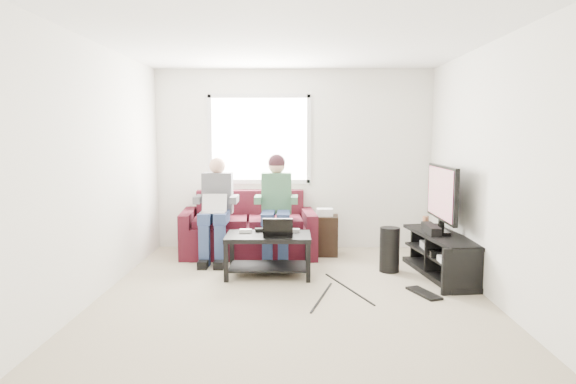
{
  "coord_description": "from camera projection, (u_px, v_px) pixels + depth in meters",
  "views": [
    {
      "loc": [
        0.03,
        -5.23,
        1.68
      ],
      "look_at": [
        -0.06,
        0.6,
        1.01
      ],
      "focal_mm": 32.0,
      "sensor_mm": 36.0,
      "label": 1
    }
  ],
  "objects": [
    {
      "name": "floor",
      "position": [
        293.0,
        294.0,
        5.39
      ],
      "size": [
        4.5,
        4.5,
        0.0
      ],
      "primitive_type": "plane",
      "color": "#B7AE8E",
      "rests_on": "ground"
    },
    {
      "name": "console_grey",
      "position": [
        436.0,
        245.0,
        6.36
      ],
      "size": [
        0.34,
        0.26,
        0.08
      ],
      "primitive_type": "cube",
      "color": "gray",
      "rests_on": "tv_stand"
    },
    {
      "name": "console_white",
      "position": [
        453.0,
        260.0,
        5.66
      ],
      "size": [
        0.3,
        0.22,
        0.06
      ],
      "primitive_type": "cube",
      "color": "silver",
      "rests_on": "tv_stand"
    },
    {
      "name": "tv",
      "position": [
        442.0,
        195.0,
        6.08
      ],
      "size": [
        0.12,
        1.1,
        0.81
      ],
      "color": "black",
      "rests_on": "tv_stand"
    },
    {
      "name": "controller_c",
      "position": [
        294.0,
        230.0,
        6.18
      ],
      "size": [
        0.14,
        0.1,
        0.04
      ],
      "primitive_type": "cube",
      "rotation": [
        0.0,
        0.0,
        -0.05
      ],
      "color": "gray",
      "rests_on": "coffee_table"
    },
    {
      "name": "person_right",
      "position": [
        276.0,
        200.0,
        6.8
      ],
      "size": [
        0.4,
        0.71,
        1.4
      ],
      "color": "navy",
      "rests_on": "sofa"
    },
    {
      "name": "console_black",
      "position": [
        444.0,
        252.0,
        6.01
      ],
      "size": [
        0.38,
        0.3,
        0.07
      ],
      "primitive_type": "cube",
      "color": "black",
      "rests_on": "tv_stand"
    },
    {
      "name": "drink_cup",
      "position": [
        426.0,
        221.0,
        6.66
      ],
      "size": [
        0.08,
        0.08,
        0.12
      ],
      "primitive_type": "cylinder",
      "color": "#AB6B4A",
      "rests_on": "tv_stand"
    },
    {
      "name": "person_left",
      "position": [
        216.0,
        204.0,
        6.8
      ],
      "size": [
        0.4,
        0.7,
        1.36
      ],
      "color": "navy",
      "rests_on": "sofa"
    },
    {
      "name": "wall_back",
      "position": [
        294.0,
        160.0,
        7.48
      ],
      "size": [
        4.5,
        0.0,
        4.5
      ],
      "primitive_type": "plane",
      "rotation": [
        1.57,
        0.0,
        0.0
      ],
      "color": "white",
      "rests_on": "floor"
    },
    {
      "name": "tv_stand",
      "position": [
        443.0,
        257.0,
        6.07
      ],
      "size": [
        0.65,
        1.55,
        0.5
      ],
      "color": "black",
      "rests_on": "floor"
    },
    {
      "name": "controller_a",
      "position": [
        246.0,
        231.0,
        6.16
      ],
      "size": [
        0.14,
        0.09,
        0.04
      ],
      "primitive_type": "cube",
      "rotation": [
        0.0,
        0.0,
        -0.01
      ],
      "color": "silver",
      "rests_on": "coffee_table"
    },
    {
      "name": "coffee_table",
      "position": [
        268.0,
        245.0,
        6.06
      ],
      "size": [
        1.0,
        0.61,
        0.5
      ],
      "color": "black",
      "rests_on": "floor"
    },
    {
      "name": "subwoofer",
      "position": [
        390.0,
        250.0,
        6.24
      ],
      "size": [
        0.24,
        0.24,
        0.55
      ],
      "primitive_type": "cylinder",
      "color": "black",
      "rests_on": "floor"
    },
    {
      "name": "ceiling",
      "position": [
        293.0,
        40.0,
        5.09
      ],
      "size": [
        4.5,
        4.5,
        0.0
      ],
      "primitive_type": "plane",
      "rotation": [
        3.14,
        0.0,
        0.0
      ],
      "color": "white",
      "rests_on": "wall_back"
    },
    {
      "name": "laptop_silver",
      "position": [
        214.0,
        208.0,
        6.6
      ],
      "size": [
        0.34,
        0.24,
        0.24
      ],
      "primitive_type": null,
      "rotation": [
        0.0,
        0.0,
        0.07
      ],
      "color": "silver",
      "rests_on": "person_left"
    },
    {
      "name": "wall_left",
      "position": [
        99.0,
        171.0,
        5.27
      ],
      "size": [
        0.0,
        4.5,
        4.5
      ],
      "primitive_type": "plane",
      "rotation": [
        1.57,
        0.0,
        1.57
      ],
      "color": "white",
      "rests_on": "floor"
    },
    {
      "name": "wall_front",
      "position": [
        291.0,
        198.0,
        3.01
      ],
      "size": [
        4.5,
        0.0,
        4.5
      ],
      "primitive_type": "plane",
      "rotation": [
        -1.57,
        0.0,
        0.0
      ],
      "color": "white",
      "rests_on": "floor"
    },
    {
      "name": "sofa",
      "position": [
        249.0,
        231.0,
        7.17
      ],
      "size": [
        1.91,
        0.99,
        0.87
      ],
      "color": "#4B121B",
      "rests_on": "floor"
    },
    {
      "name": "controller_b",
      "position": [
        261.0,
        230.0,
        6.22
      ],
      "size": [
        0.15,
        0.1,
        0.04
      ],
      "primitive_type": "cube",
      "rotation": [
        0.0,
        0.0,
        0.09
      ],
      "color": "black",
      "rests_on": "coffee_table"
    },
    {
      "name": "wall_right",
      "position": [
        489.0,
        171.0,
        5.21
      ],
      "size": [
        0.0,
        4.5,
        4.5
      ],
      "primitive_type": "plane",
      "rotation": [
        1.57,
        0.0,
        -1.57
      ],
      "color": "white",
      "rests_on": "floor"
    },
    {
      "name": "keyboard_floor",
      "position": [
        424.0,
        293.0,
        5.38
      ],
      "size": [
        0.31,
        0.49,
        0.03
      ],
      "primitive_type": "cube",
      "rotation": [
        0.0,
        0.0,
        0.37
      ],
      "color": "black",
      "rests_on": "floor"
    },
    {
      "name": "end_table",
      "position": [
        325.0,
        234.0,
        7.13
      ],
      "size": [
        0.37,
        0.37,
        0.65
      ],
      "color": "black",
      "rests_on": "floor"
    },
    {
      "name": "laptop_black",
      "position": [
        278.0,
        226.0,
        5.95
      ],
      "size": [
        0.34,
        0.25,
        0.24
      ],
      "primitive_type": null,
      "rotation": [
        0.0,
        0.0,
        -0.01
      ],
      "color": "black",
      "rests_on": "coffee_table"
    },
    {
      "name": "soundbar",
      "position": [
        431.0,
        229.0,
        6.13
      ],
      "size": [
        0.12,
        0.5,
        0.1
      ],
      "primitive_type": "cube",
      "color": "black",
      "rests_on": "tv_stand"
    },
    {
      "name": "window",
      "position": [
        259.0,
        139.0,
        7.43
      ],
      "size": [
        1.48,
        0.04,
        1.28
      ],
      "color": "white",
      "rests_on": "wall_back"
    }
  ]
}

